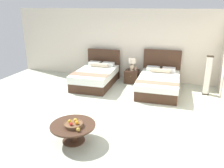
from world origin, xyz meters
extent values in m
cube|color=beige|center=(0.00, 0.00, -0.01)|extent=(9.97, 9.97, 0.02)
cube|color=beige|center=(0.00, 3.19, 1.35)|extent=(9.97, 0.12, 2.69)
cube|color=#40281B|center=(-1.15, 1.93, 0.16)|extent=(1.29, 2.02, 0.32)
cube|color=white|center=(-1.15, 1.93, 0.44)|extent=(1.33, 2.06, 0.25)
cube|color=#40281B|center=(-1.17, 2.95, 0.58)|extent=(1.32, 0.10, 1.16)
cube|color=white|center=(-1.44, 2.65, 0.64)|extent=(0.45, 0.31, 0.14)
cube|color=white|center=(-0.89, 2.67, 0.64)|extent=(0.45, 0.31, 0.14)
cylinder|color=beige|center=(-1.16, 2.42, 0.64)|extent=(0.68, 0.17, 0.15)
cube|color=#A1745B|center=(-1.13, 1.36, 0.57)|extent=(1.31, 0.45, 0.01)
cube|color=#40281B|center=(1.15, 1.93, 0.16)|extent=(1.34, 2.12, 0.33)
cube|color=white|center=(1.15, 1.93, 0.43)|extent=(1.38, 2.16, 0.20)
cube|color=#40281B|center=(1.12, 3.00, 0.63)|extent=(1.37, 0.10, 1.26)
cube|color=white|center=(0.84, 2.70, 0.60)|extent=(0.47, 0.31, 0.14)
cube|color=white|center=(1.41, 2.72, 0.60)|extent=(0.47, 0.31, 0.14)
cylinder|color=beige|center=(1.13, 2.47, 0.61)|extent=(0.71, 0.17, 0.15)
cube|color=#A1745B|center=(1.16, 1.28, 0.54)|extent=(1.35, 0.36, 0.01)
cube|color=#40281B|center=(0.06, 2.65, 0.24)|extent=(0.50, 0.44, 0.48)
sphere|color=tan|center=(0.06, 2.41, 0.31)|extent=(0.02, 0.02, 0.02)
cylinder|color=beige|center=(0.06, 2.67, 0.49)|extent=(0.17, 0.17, 0.02)
ellipsoid|color=beige|center=(0.06, 2.67, 0.61)|extent=(0.20, 0.20, 0.21)
cylinder|color=#99844C|center=(0.06, 2.67, 0.73)|extent=(0.02, 0.02, 0.04)
cylinder|color=beige|center=(0.06, 2.67, 0.85)|extent=(0.28, 0.28, 0.18)
cylinder|color=#98715E|center=(0.21, 2.61, 0.56)|extent=(0.09, 0.09, 0.15)
torus|color=#98715E|center=(0.21, 2.61, 0.64)|extent=(0.09, 0.09, 0.01)
cylinder|color=#40281B|center=(-0.25, -1.65, 0.01)|extent=(0.49, 0.49, 0.02)
cylinder|color=#40281B|center=(-0.25, -1.65, 0.18)|extent=(0.13, 0.13, 0.37)
cylinder|color=#40281B|center=(-0.25, -1.65, 0.38)|extent=(0.97, 0.97, 0.04)
cylinder|color=brown|center=(-0.20, -1.70, 0.43)|extent=(0.38, 0.38, 0.06)
torus|color=brown|center=(-0.20, -1.70, 0.46)|extent=(0.40, 0.40, 0.02)
sphere|color=red|center=(-0.21, -1.79, 0.49)|extent=(0.07, 0.07, 0.07)
sphere|color=orange|center=(-0.12, -1.71, 0.50)|extent=(0.08, 0.08, 0.08)
sphere|color=gold|center=(-0.19, -1.61, 0.50)|extent=(0.08, 0.08, 0.08)
sphere|color=gold|center=(-0.29, -1.69, 0.50)|extent=(0.08, 0.08, 0.08)
sphere|color=gold|center=(-0.01, -1.87, 0.44)|extent=(0.08, 0.08, 0.08)
cube|color=black|center=(2.67, 2.21, 0.01)|extent=(0.20, 0.20, 0.03)
cube|color=silver|center=(2.67, 2.21, 0.65)|extent=(0.16, 0.16, 1.24)
cube|color=black|center=(2.67, 2.21, 1.28)|extent=(0.20, 0.20, 0.02)
camera|label=1|loc=(1.85, -5.52, 2.81)|focal=36.79mm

